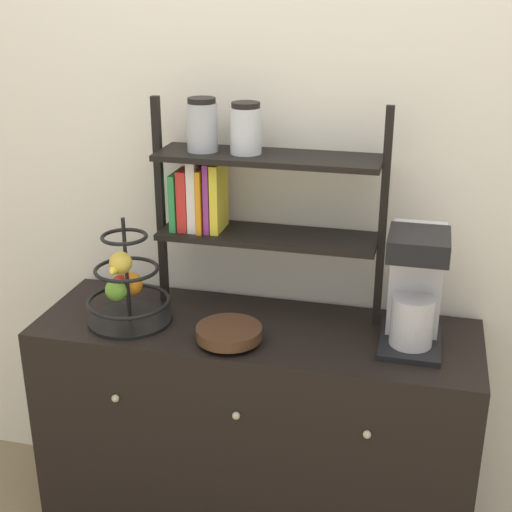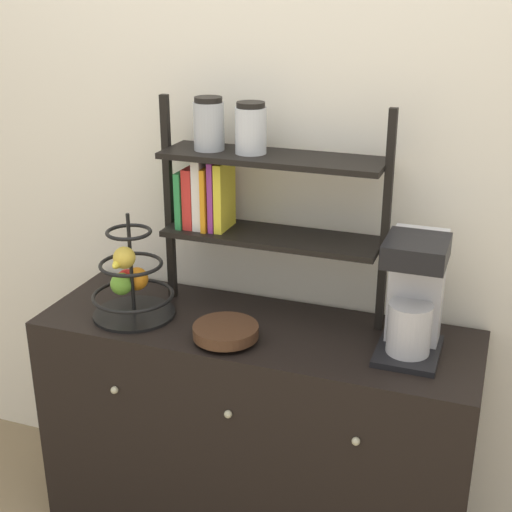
% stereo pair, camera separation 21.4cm
% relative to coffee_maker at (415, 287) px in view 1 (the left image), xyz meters
% --- Properties ---
extents(wall_back, '(7.00, 0.05, 2.60)m').
position_rel_coffee_maker_xyz_m(wall_back, '(-0.48, 0.25, 0.32)').
color(wall_back, silver).
rests_on(wall_back, ground_plane).
extents(sideboard, '(1.39, 0.47, 0.80)m').
position_rel_coffee_maker_xyz_m(sideboard, '(-0.48, -0.02, -0.58)').
color(sideboard, black).
rests_on(sideboard, ground_plane).
extents(coffee_maker, '(0.18, 0.23, 0.36)m').
position_rel_coffee_maker_xyz_m(coffee_maker, '(0.00, 0.00, 0.00)').
color(coffee_maker, black).
rests_on(coffee_maker, sideboard).
extents(fruit_stand, '(0.26, 0.26, 0.35)m').
position_rel_coffee_maker_xyz_m(fruit_stand, '(-0.88, -0.07, -0.06)').
color(fruit_stand, black).
rests_on(fruit_stand, sideboard).
extents(wooden_bowl, '(0.20, 0.20, 0.05)m').
position_rel_coffee_maker_xyz_m(wooden_bowl, '(-0.53, -0.13, -0.15)').
color(wooden_bowl, '#422819').
rests_on(wooden_bowl, sideboard).
extents(shelf_hutch, '(0.73, 0.20, 0.68)m').
position_rel_coffee_maker_xyz_m(shelf_hutch, '(-0.57, 0.11, 0.25)').
color(shelf_hutch, black).
rests_on(shelf_hutch, sideboard).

